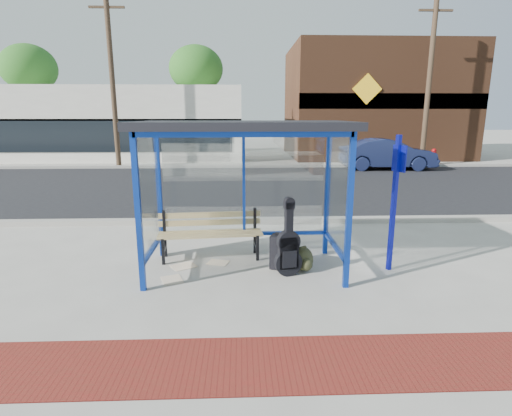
{
  "coord_description": "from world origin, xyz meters",
  "views": [
    {
      "loc": [
        -0.05,
        -6.25,
        2.52
      ],
      "look_at": [
        0.2,
        0.2,
        1.01
      ],
      "focal_mm": 28.0,
      "sensor_mm": 36.0,
      "label": 1
    }
  ],
  "objects_px": {
    "backpack": "(304,260)",
    "guitar_bag": "(288,249)",
    "bench": "(210,231)",
    "suitcase": "(282,252)",
    "parked_car": "(387,154)",
    "fire_hydrant": "(434,156)"
  },
  "relations": [
    {
      "from": "backpack",
      "to": "guitar_bag",
      "type": "bearing_deg",
      "value": -168.86
    },
    {
      "from": "bench",
      "to": "guitar_bag",
      "type": "relative_size",
      "value": 1.55
    },
    {
      "from": "guitar_bag",
      "to": "suitcase",
      "type": "distance_m",
      "value": 0.32
    },
    {
      "from": "parked_car",
      "to": "suitcase",
      "type": "bearing_deg",
      "value": 156.01
    },
    {
      "from": "guitar_bag",
      "to": "fire_hydrant",
      "type": "bearing_deg",
      "value": 44.29
    },
    {
      "from": "suitcase",
      "to": "fire_hydrant",
      "type": "bearing_deg",
      "value": 78.32
    },
    {
      "from": "guitar_bag",
      "to": "backpack",
      "type": "distance_m",
      "value": 0.42
    },
    {
      "from": "bench",
      "to": "fire_hydrant",
      "type": "relative_size",
      "value": 2.29
    },
    {
      "from": "bench",
      "to": "parked_car",
      "type": "height_order",
      "value": "parked_car"
    },
    {
      "from": "bench",
      "to": "parked_car",
      "type": "bearing_deg",
      "value": 52.66
    },
    {
      "from": "guitar_bag",
      "to": "parked_car",
      "type": "relative_size",
      "value": 0.28
    },
    {
      "from": "guitar_bag",
      "to": "suitcase",
      "type": "height_order",
      "value": "guitar_bag"
    },
    {
      "from": "backpack",
      "to": "fire_hydrant",
      "type": "relative_size",
      "value": 0.5
    },
    {
      "from": "guitar_bag",
      "to": "suitcase",
      "type": "bearing_deg",
      "value": 92.64
    },
    {
      "from": "guitar_bag",
      "to": "fire_hydrant",
      "type": "distance_m",
      "value": 17.07
    },
    {
      "from": "backpack",
      "to": "fire_hydrant",
      "type": "bearing_deg",
      "value": 37.05
    },
    {
      "from": "backpack",
      "to": "fire_hydrant",
      "type": "distance_m",
      "value": 16.77
    },
    {
      "from": "parked_car",
      "to": "bench",
      "type": "bearing_deg",
      "value": 150.32
    },
    {
      "from": "fire_hydrant",
      "to": "bench",
      "type": "bearing_deg",
      "value": -128.0
    },
    {
      "from": "suitcase",
      "to": "backpack",
      "type": "distance_m",
      "value": 0.39
    },
    {
      "from": "suitcase",
      "to": "parked_car",
      "type": "xyz_separation_m",
      "value": [
        6.17,
        12.21,
        0.43
      ]
    },
    {
      "from": "backpack",
      "to": "parked_car",
      "type": "relative_size",
      "value": 0.09
    }
  ]
}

